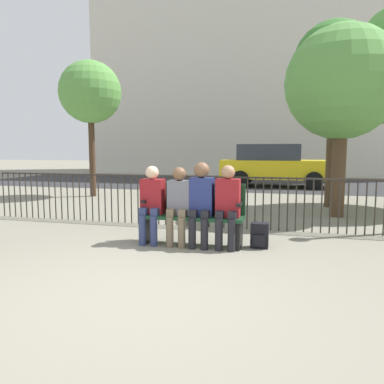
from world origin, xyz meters
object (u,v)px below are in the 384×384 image
(seated_person_2, at_px, (201,199))
(tree_2, at_px, (90,93))
(park_bench, at_px, (193,212))
(seated_person_0, at_px, (152,200))
(seated_person_3, at_px, (227,202))
(backpack, at_px, (260,236))
(tree_3, at_px, (334,63))
(parked_car_0, at_px, (275,165))
(tree_0, at_px, (342,84))
(seated_person_1, at_px, (179,202))

(seated_person_2, height_order, tree_2, tree_2)
(park_bench, height_order, seated_person_2, seated_person_2)
(tree_2, bearing_deg, seated_person_0, -52.75)
(seated_person_3, relative_size, backpack, 3.28)
(tree_3, bearing_deg, parked_car_0, 107.11)
(park_bench, relative_size, tree_3, 0.34)
(backpack, bearing_deg, park_bench, 179.84)
(tree_0, bearing_deg, seated_person_1, -129.44)
(tree_0, distance_m, tree_3, 1.55)
(tree_0, height_order, tree_3, tree_3)
(seated_person_1, relative_size, tree_3, 0.26)
(tree_2, bearing_deg, seated_person_2, -47.53)
(tree_0, relative_size, parked_car_0, 0.94)
(tree_3, bearing_deg, seated_person_3, -112.00)
(seated_person_0, bearing_deg, parked_car_0, 81.04)
(park_bench, relative_size, seated_person_2, 1.24)
(seated_person_0, xyz_separation_m, seated_person_1, (0.43, -0.00, -0.01))
(tree_0, height_order, tree_2, tree_2)
(seated_person_2, xyz_separation_m, tree_3, (2.21, 4.52, 2.77))
(seated_person_0, relative_size, tree_0, 0.30)
(seated_person_1, height_order, tree_3, tree_3)
(tree_0, distance_m, tree_2, 7.05)
(backpack, relative_size, parked_car_0, 0.09)
(seated_person_2, height_order, backpack, seated_person_2)
(seated_person_0, xyz_separation_m, backpack, (1.61, 0.13, -0.48))
(park_bench, height_order, seated_person_3, seated_person_3)
(seated_person_1, distance_m, parked_car_0, 9.46)
(seated_person_3, xyz_separation_m, backpack, (0.46, 0.12, -0.49))
(park_bench, distance_m, seated_person_3, 0.58)
(parked_car_0, bearing_deg, seated_person_0, -98.96)
(tree_2, height_order, parked_car_0, tree_2)
(seated_person_1, height_order, parked_car_0, parked_car_0)
(seated_person_0, relative_size, tree_3, 0.26)
(seated_person_2, relative_size, tree_0, 0.31)
(seated_person_3, distance_m, tree_0, 4.21)
(backpack, xyz_separation_m, tree_0, (1.40, 3.01, 2.59))
(seated_person_2, height_order, tree_3, tree_3)
(seated_person_2, relative_size, backpack, 3.39)
(backpack, bearing_deg, seated_person_0, -175.56)
(parked_car_0, bearing_deg, seated_person_1, -96.39)
(seated_person_3, bearing_deg, tree_2, 134.81)
(seated_person_2, relative_size, parked_car_0, 0.30)
(seated_person_1, bearing_deg, backpack, 6.07)
(seated_person_0, relative_size, tree_2, 0.29)
(tree_2, bearing_deg, seated_person_3, -45.19)
(seated_person_0, distance_m, seated_person_3, 1.16)
(seated_person_1, bearing_deg, seated_person_2, 0.74)
(seated_person_1, bearing_deg, tree_2, 130.25)
(tree_2, distance_m, tree_3, 6.79)
(seated_person_3, relative_size, parked_car_0, 0.29)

